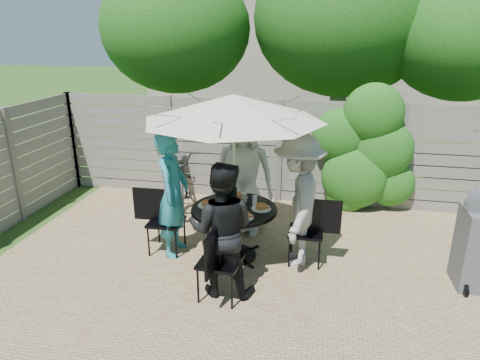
% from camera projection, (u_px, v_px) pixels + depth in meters
% --- Properties ---
extents(backyard_envelope, '(60.00, 60.00, 5.00)m').
position_uv_depth(backyard_envelope, '(309.00, 41.00, 13.66)').
color(backyard_envelope, '#234816').
rests_on(backyard_envelope, ground).
extents(patio_table, '(1.17, 1.17, 0.74)m').
position_uv_depth(patio_table, '(234.00, 223.00, 5.71)').
color(patio_table, black).
rests_on(patio_table, ground).
extents(umbrella, '(2.38, 2.38, 2.22)m').
position_uv_depth(umbrella, '(234.00, 108.00, 5.19)').
color(umbrella, silver).
rests_on(umbrella, ground).
extents(chair_back, '(0.41, 0.61, 0.84)m').
position_uv_depth(chair_back, '(245.00, 212.00, 6.69)').
color(chair_back, black).
rests_on(chair_back, ground).
extents(person_back, '(0.93, 0.63, 1.86)m').
position_uv_depth(person_back, '(243.00, 174.00, 6.34)').
color(person_back, silver).
rests_on(person_back, ground).
extents(chair_left, '(0.68, 0.46, 0.93)m').
position_uv_depth(chair_left, '(166.00, 233.00, 5.93)').
color(chair_left, black).
rests_on(chair_left, ground).
extents(person_left, '(0.44, 0.65, 1.72)m').
position_uv_depth(person_left, '(173.00, 195.00, 5.71)').
color(person_left, teal).
rests_on(person_left, ground).
extents(chair_front, '(0.50, 0.71, 0.96)m').
position_uv_depth(chair_front, '(220.00, 276.00, 4.88)').
color(chair_front, black).
rests_on(chair_front, ground).
extents(person_front, '(0.81, 0.64, 1.61)m').
position_uv_depth(person_front, '(222.00, 230.00, 4.84)').
color(person_front, black).
rests_on(person_front, ground).
extents(chair_right, '(0.66, 0.44, 0.92)m').
position_uv_depth(chair_right, '(306.00, 244.00, 5.64)').
color(chair_right, black).
rests_on(chair_right, ground).
extents(person_right, '(0.70, 1.16, 1.76)m').
position_uv_depth(person_right, '(298.00, 201.00, 5.46)').
color(person_right, '#9A9895').
rests_on(person_right, ground).
extents(plate_back, '(0.26, 0.26, 0.06)m').
position_uv_depth(plate_back, '(238.00, 196.00, 5.96)').
color(plate_back, white).
rests_on(plate_back, patio_table).
extents(plate_left, '(0.26, 0.26, 0.06)m').
position_uv_depth(plate_left, '(207.00, 204.00, 5.68)').
color(plate_left, white).
rests_on(plate_left, patio_table).
extents(plate_front, '(0.26, 0.26, 0.06)m').
position_uv_depth(plate_front, '(229.00, 217.00, 5.29)').
color(plate_front, white).
rests_on(plate_front, patio_table).
extents(plate_right, '(0.26, 0.26, 0.06)m').
position_uv_depth(plate_right, '(261.00, 207.00, 5.57)').
color(plate_right, white).
rests_on(plate_right, patio_table).
extents(plate_extra, '(0.24, 0.24, 0.06)m').
position_uv_depth(plate_extra, '(244.00, 216.00, 5.32)').
color(plate_extra, white).
rests_on(plate_extra, patio_table).
extents(glass_back, '(0.07, 0.07, 0.14)m').
position_uv_depth(glass_back, '(230.00, 195.00, 5.87)').
color(glass_back, silver).
rests_on(glass_back, patio_table).
extents(glass_front, '(0.07, 0.07, 0.14)m').
position_uv_depth(glass_front, '(239.00, 211.00, 5.35)').
color(glass_front, silver).
rests_on(glass_front, patio_table).
extents(glass_right, '(0.07, 0.07, 0.14)m').
position_uv_depth(glass_right, '(255.00, 201.00, 5.67)').
color(glass_right, silver).
rests_on(glass_right, patio_table).
extents(syrup_jug, '(0.09, 0.09, 0.16)m').
position_uv_depth(syrup_jug, '(230.00, 200.00, 5.66)').
color(syrup_jug, '#59280C').
rests_on(syrup_jug, patio_table).
extents(coffee_cup, '(0.08, 0.08, 0.12)m').
position_uv_depth(coffee_cup, '(244.00, 198.00, 5.80)').
color(coffee_cup, '#C6B293').
rests_on(coffee_cup, patio_table).
extents(bicycle, '(1.36, 2.22, 1.10)m').
position_uv_depth(bicycle, '(182.00, 173.00, 7.56)').
color(bicycle, '#333338').
rests_on(bicycle, ground).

